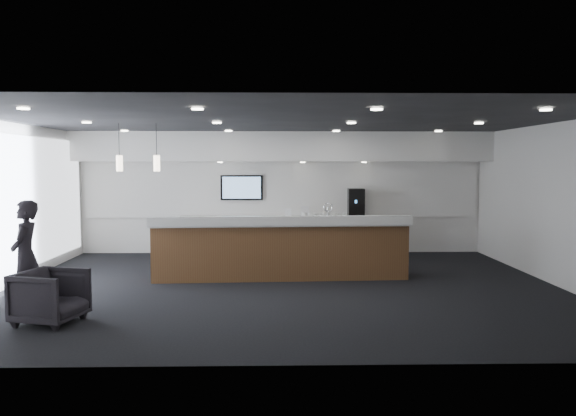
{
  "coord_description": "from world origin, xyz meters",
  "views": [
    {
      "loc": [
        -0.16,
        -10.08,
        2.24
      ],
      "look_at": [
        0.09,
        1.3,
        1.34
      ],
      "focal_mm": 35.0,
      "sensor_mm": 36.0,
      "label": 1
    }
  ],
  "objects_px": {
    "service_counter": "(281,249)",
    "armchair": "(50,297)",
    "coffee_machine": "(356,202)",
    "lounge_guest": "(26,256)"
  },
  "relations": [
    {
      "from": "service_counter",
      "to": "armchair",
      "type": "xyz_separation_m",
      "value": [
        -3.26,
        -3.03,
        -0.2
      ]
    },
    {
      "from": "armchair",
      "to": "lounge_guest",
      "type": "height_order",
      "value": "lounge_guest"
    },
    {
      "from": "armchair",
      "to": "lounge_guest",
      "type": "distance_m",
      "value": 1.07
    },
    {
      "from": "service_counter",
      "to": "armchair",
      "type": "bearing_deg",
      "value": -139.77
    },
    {
      "from": "armchair",
      "to": "lounge_guest",
      "type": "bearing_deg",
      "value": 56.69
    },
    {
      "from": "coffee_machine",
      "to": "armchair",
      "type": "relative_size",
      "value": 0.82
    },
    {
      "from": "service_counter",
      "to": "coffee_machine",
      "type": "height_order",
      "value": "coffee_machine"
    },
    {
      "from": "lounge_guest",
      "to": "service_counter",
      "type": "bearing_deg",
      "value": 114.48
    },
    {
      "from": "armchair",
      "to": "lounge_guest",
      "type": "xyz_separation_m",
      "value": [
        -0.64,
        0.72,
        0.47
      ]
    },
    {
      "from": "armchair",
      "to": "lounge_guest",
      "type": "relative_size",
      "value": 0.49
    }
  ]
}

